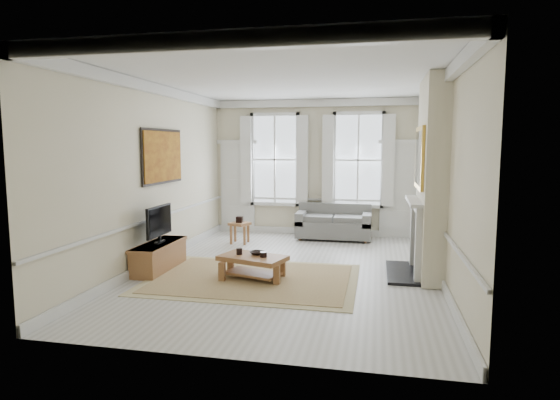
% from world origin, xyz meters
% --- Properties ---
extents(floor, '(7.20, 7.20, 0.00)m').
position_xyz_m(floor, '(0.00, 0.00, 0.00)').
color(floor, '#B7B5AD').
rests_on(floor, ground).
extents(ceiling, '(7.20, 7.20, 0.00)m').
position_xyz_m(ceiling, '(0.00, 0.00, 3.40)').
color(ceiling, white).
rests_on(ceiling, back_wall).
extents(back_wall, '(5.20, 0.00, 5.20)m').
position_xyz_m(back_wall, '(0.00, 3.60, 1.70)').
color(back_wall, beige).
rests_on(back_wall, floor).
extents(left_wall, '(0.00, 7.20, 7.20)m').
position_xyz_m(left_wall, '(-2.60, 0.00, 1.70)').
color(left_wall, beige).
rests_on(left_wall, floor).
extents(right_wall, '(0.00, 7.20, 7.20)m').
position_xyz_m(right_wall, '(2.60, 0.00, 1.70)').
color(right_wall, beige).
rests_on(right_wall, floor).
extents(window_left, '(1.26, 0.20, 2.20)m').
position_xyz_m(window_left, '(-1.05, 3.55, 1.90)').
color(window_left, '#B2BCC6').
rests_on(window_left, back_wall).
extents(window_right, '(1.26, 0.20, 2.20)m').
position_xyz_m(window_right, '(1.05, 3.55, 1.90)').
color(window_right, '#B2BCC6').
rests_on(window_right, back_wall).
extents(door_left, '(0.90, 0.08, 2.30)m').
position_xyz_m(door_left, '(-2.05, 3.56, 1.15)').
color(door_left, silver).
rests_on(door_left, floor).
extents(door_right, '(0.90, 0.08, 2.30)m').
position_xyz_m(door_right, '(2.05, 3.56, 1.15)').
color(door_right, silver).
rests_on(door_right, floor).
extents(painting, '(0.05, 1.66, 1.06)m').
position_xyz_m(painting, '(-2.56, 0.30, 2.05)').
color(painting, '#C08721').
rests_on(painting, left_wall).
extents(chimney_breast, '(0.35, 1.70, 3.38)m').
position_xyz_m(chimney_breast, '(2.43, 0.20, 1.70)').
color(chimney_breast, beige).
rests_on(chimney_breast, floor).
extents(hearth, '(0.55, 1.50, 0.05)m').
position_xyz_m(hearth, '(2.00, 0.20, 0.03)').
color(hearth, black).
rests_on(hearth, floor).
extents(fireplace, '(0.21, 1.45, 1.33)m').
position_xyz_m(fireplace, '(2.20, 0.20, 0.73)').
color(fireplace, silver).
rests_on(fireplace, floor).
extents(mirror, '(0.06, 1.26, 1.06)m').
position_xyz_m(mirror, '(2.21, 0.20, 2.05)').
color(mirror, gold).
rests_on(mirror, chimney_breast).
extents(sofa, '(1.78, 0.87, 0.84)m').
position_xyz_m(sofa, '(0.52, 3.11, 0.35)').
color(sofa, '#62625F').
rests_on(sofa, floor).
extents(side_table, '(0.52, 0.52, 0.49)m').
position_xyz_m(side_table, '(-1.57, 2.13, 0.38)').
color(side_table, brown).
rests_on(side_table, floor).
extents(rug, '(3.50, 2.60, 0.02)m').
position_xyz_m(rug, '(-0.51, -0.67, 0.01)').
color(rug, '#9A774F').
rests_on(rug, floor).
extents(coffee_table, '(1.23, 0.93, 0.41)m').
position_xyz_m(coffee_table, '(-0.51, -0.67, 0.33)').
color(coffee_table, brown).
rests_on(coffee_table, rug).
extents(ceramic_pot_a, '(0.10, 0.10, 0.10)m').
position_xyz_m(ceramic_pot_a, '(-0.76, -0.62, 0.46)').
color(ceramic_pot_a, black).
rests_on(ceramic_pot_a, coffee_table).
extents(ceramic_pot_b, '(0.12, 0.12, 0.09)m').
position_xyz_m(ceramic_pot_b, '(-0.31, -0.72, 0.45)').
color(ceramic_pot_b, black).
rests_on(ceramic_pot_b, coffee_table).
extents(bowl, '(0.30, 0.30, 0.06)m').
position_xyz_m(bowl, '(-0.46, -0.57, 0.44)').
color(bowl, black).
rests_on(bowl, coffee_table).
extents(tv_stand, '(0.45, 1.41, 0.50)m').
position_xyz_m(tv_stand, '(-2.34, -0.42, 0.25)').
color(tv_stand, brown).
rests_on(tv_stand, floor).
extents(tv, '(0.08, 0.90, 0.68)m').
position_xyz_m(tv, '(-2.32, -0.42, 0.90)').
color(tv, black).
rests_on(tv, tv_stand).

